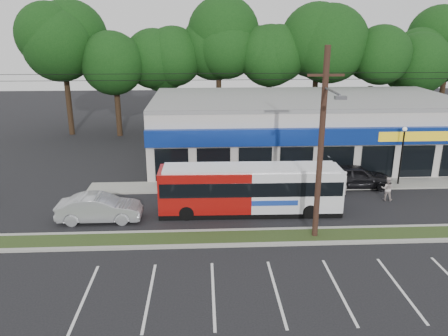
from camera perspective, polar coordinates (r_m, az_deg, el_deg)
ground at (r=22.90m, az=4.94°, el=-10.26°), size 120.00×120.00×0.00m
grass_strip at (r=23.75m, az=4.63°, el=-9.00°), size 40.00×1.60×0.12m
curb_south at (r=23.00m, az=4.90°, el=-9.93°), size 40.00×0.25×0.14m
curb_north at (r=24.51m, az=4.37°, el=-8.08°), size 40.00×0.25×0.14m
sidewalk at (r=31.92m, az=11.74°, el=-2.15°), size 32.00×2.20×0.10m
strip_mall at (r=37.77m, az=10.18°, el=5.18°), size 25.00×12.55×5.30m
utility_pole at (r=22.36m, az=12.22°, el=3.59°), size 50.00×2.77×10.00m
lamp_post at (r=33.00m, az=22.26°, el=2.31°), size 0.30×0.30×4.25m
tree_line at (r=46.58m, az=5.93°, el=14.88°), size 46.76×6.76×11.83m
metrobus at (r=26.32m, az=3.43°, el=-2.67°), size 10.94×2.47×2.93m
car_dark at (r=32.02m, az=16.83°, el=-1.03°), size 4.90×2.15×1.64m
car_silver at (r=26.42m, az=-15.95°, el=-5.05°), size 4.83×1.72×1.59m
pedestrian_a at (r=30.32m, az=15.35°, el=-1.91°), size 0.71×0.58×1.68m
pedestrian_b at (r=30.34m, az=20.54°, el=-2.55°), size 0.91×0.81×1.56m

